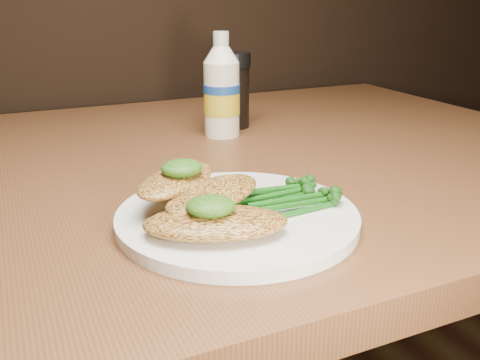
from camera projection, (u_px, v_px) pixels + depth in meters
name	position (u px, v px, depth m)	size (l,w,h in m)	color
plate	(237.00, 217.00, 0.53)	(0.24, 0.24, 0.01)	white
chicken_front	(216.00, 223.00, 0.47)	(0.13, 0.07, 0.02)	gold
chicken_mid	(213.00, 194.00, 0.52)	(0.12, 0.06, 0.02)	gold
chicken_back	(176.00, 180.00, 0.53)	(0.11, 0.06, 0.02)	gold
pesto_front	(210.00, 206.00, 0.47)	(0.04, 0.04, 0.02)	#0F3708
pesto_back	(182.00, 168.00, 0.53)	(0.04, 0.04, 0.02)	#0F3708
broccolini_bundle	(282.00, 195.00, 0.54)	(0.12, 0.09, 0.02)	#175813
mayo_bottle	(222.00, 85.00, 0.82)	(0.06, 0.06, 0.16)	white
pepper_grinder	(235.00, 90.00, 0.88)	(0.05, 0.05, 0.12)	black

